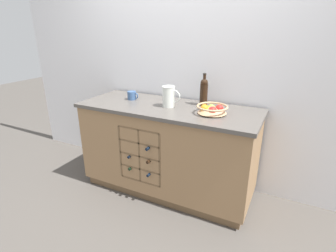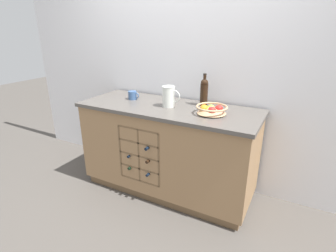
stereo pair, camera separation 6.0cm
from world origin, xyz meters
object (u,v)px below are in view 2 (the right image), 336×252
Objects in this scene: white_pitcher at (169,96)px; standing_wine_bottle at (204,91)px; fruit_bowl at (212,109)px; ceramic_mug at (133,95)px.

standing_wine_bottle is at bearing 35.48° from white_pitcher.
white_pitcher is at bearing -144.52° from standing_wine_bottle.
fruit_bowl is 1.40× the size of white_pitcher.
white_pitcher is at bearing -7.67° from ceramic_mug.
standing_wine_bottle is (0.75, 0.14, 0.10)m from ceramic_mug.
fruit_bowl is 0.44m from white_pitcher.
ceramic_mug is at bearing -169.63° from standing_wine_bottle.
white_pitcher is 0.35m from standing_wine_bottle.
standing_wine_bottle is (0.28, 0.20, 0.04)m from white_pitcher.
standing_wine_bottle is (-0.16, 0.22, 0.09)m from fruit_bowl.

